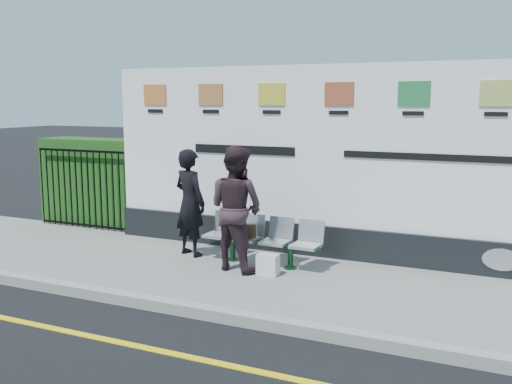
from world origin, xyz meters
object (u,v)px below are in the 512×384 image
at_px(woman_left, 190,203).
at_px(bench, 261,252).
at_px(woman_right, 236,208).
at_px(billboard, 339,175).

bearing_deg(woman_left, bench, -162.10).
bearing_deg(woman_right, billboard, -119.68).
relative_size(billboard, woman_right, 4.40).
height_order(woman_left, woman_right, woman_right).
distance_m(billboard, bench, 1.69).
relative_size(bench, woman_right, 1.02).
distance_m(bench, woman_left, 1.41).
distance_m(bench, woman_right, 0.83).
height_order(billboard, woman_left, billboard).
bearing_deg(woman_right, woman_left, -6.90).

